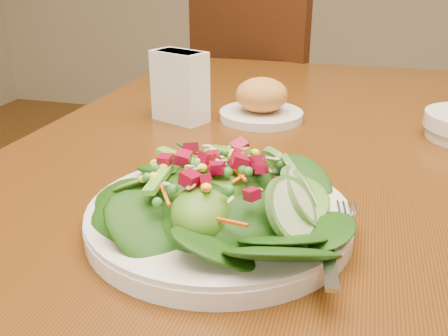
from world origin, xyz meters
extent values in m
cube|color=#4F300E|center=(0.00, 0.00, 0.73)|extent=(0.90, 1.40, 0.04)
cylinder|color=black|center=(-0.39, 0.64, 0.35)|extent=(0.07, 0.07, 0.71)
cube|color=black|center=(-0.18, 0.98, 0.47)|extent=(0.61, 0.61, 0.04)
cylinder|color=black|center=(0.08, 1.08, 0.22)|extent=(0.04, 0.04, 0.45)
cylinder|color=black|center=(-0.28, 1.24, 0.22)|extent=(0.04, 0.04, 0.45)
cylinder|color=black|center=(-0.08, 0.72, 0.22)|extent=(0.04, 0.04, 0.45)
cylinder|color=black|center=(-0.44, 0.89, 0.22)|extent=(0.04, 0.04, 0.45)
cube|color=black|center=(-0.27, 0.79, 0.74)|extent=(0.41, 0.21, 0.50)
cylinder|color=silver|center=(-0.05, -0.26, 0.76)|extent=(0.29, 0.29, 0.02)
ellipsoid|color=black|center=(-0.05, -0.26, 0.79)|extent=(0.20, 0.20, 0.04)
cube|color=silver|center=(0.07, -0.29, 0.77)|extent=(0.05, 0.18, 0.01)
cylinder|color=silver|center=(-0.09, 0.14, 0.76)|extent=(0.15, 0.15, 0.02)
ellipsoid|color=#BA692D|center=(-0.09, 0.14, 0.80)|extent=(0.10, 0.10, 0.06)
cube|color=white|center=(-0.23, 0.10, 0.81)|extent=(0.11, 0.09, 0.13)
cube|color=white|center=(-0.23, 0.10, 0.82)|extent=(0.09, 0.07, 0.11)
camera|label=1|loc=(0.09, -0.73, 1.03)|focal=40.00mm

